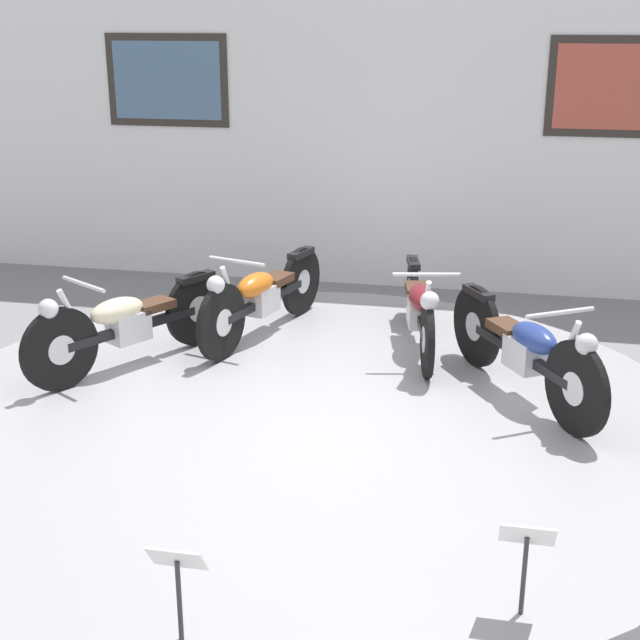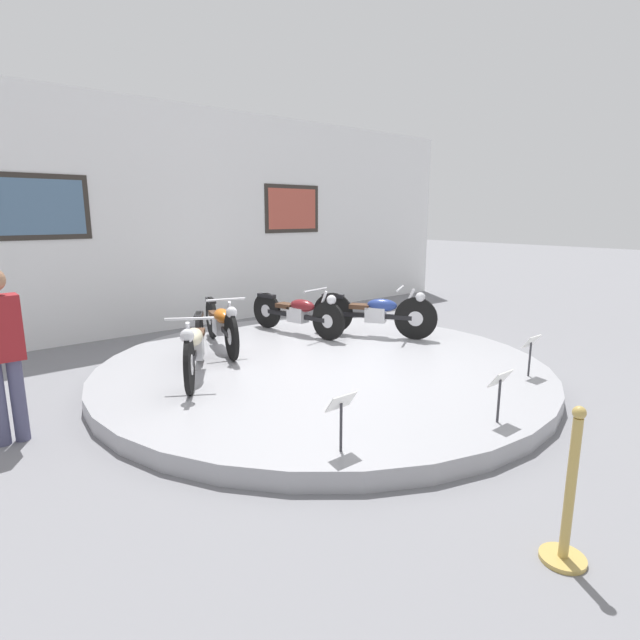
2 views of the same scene
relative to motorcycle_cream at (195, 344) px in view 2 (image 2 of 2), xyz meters
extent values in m
plane|color=slate|center=(1.56, -0.54, -0.58)|extent=(60.00, 60.00, 0.00)
cylinder|color=#99999E|center=(1.56, -0.54, -0.49)|extent=(5.85, 5.85, 0.19)
cube|color=white|center=(1.56, 3.43, 1.44)|extent=(14.00, 0.20, 4.05)
cube|color=#2D2823|center=(-0.84, 3.32, 1.64)|extent=(1.40, 0.02, 1.00)
cube|color=slate|center=(-0.84, 3.32, 1.64)|extent=(1.24, 0.02, 0.84)
cube|color=#2D2823|center=(3.96, 3.32, 1.64)|extent=(1.40, 0.02, 1.00)
cube|color=#B24C3D|center=(3.96, 3.32, 1.64)|extent=(1.24, 0.02, 0.84)
cylinder|color=black|center=(-0.33, -0.54, -0.06)|extent=(0.38, 0.59, 0.65)
cylinder|color=silver|center=(-0.33, -0.54, -0.06)|extent=(0.17, 0.23, 0.23)
cylinder|color=black|center=(0.37, 0.61, -0.06)|extent=(0.38, 0.59, 0.65)
cylinder|color=silver|center=(0.37, 0.61, -0.06)|extent=(0.17, 0.23, 0.23)
cube|color=black|center=(0.02, 0.03, -0.06)|extent=(0.70, 1.10, 0.07)
cube|color=silver|center=(0.00, 0.00, -0.04)|extent=(0.34, 0.38, 0.24)
ellipsoid|color=beige|center=(-0.05, -0.08, 0.12)|extent=(0.44, 0.52, 0.20)
cube|color=#472D1E|center=(0.13, 0.22, 0.08)|extent=(0.34, 0.38, 0.07)
cube|color=black|center=(0.37, 0.61, 0.21)|extent=(0.27, 0.36, 0.06)
cylinder|color=silver|center=(-0.25, -0.42, 0.14)|extent=(0.17, 0.24, 0.54)
cylinder|color=silver|center=(-0.19, -0.32, 0.40)|extent=(0.48, 0.31, 0.03)
sphere|color=silver|center=(-0.36, -0.59, 0.28)|extent=(0.15, 0.15, 0.15)
cylinder|color=black|center=(0.68, 0.31, -0.07)|extent=(0.24, 0.64, 0.65)
cylinder|color=silver|center=(0.68, 0.31, -0.07)|extent=(0.13, 0.24, 0.23)
cylinder|color=black|center=(1.06, 1.61, -0.07)|extent=(0.24, 0.64, 0.65)
cylinder|color=silver|center=(1.06, 1.61, -0.07)|extent=(0.13, 0.24, 0.23)
cube|color=black|center=(0.87, 0.96, -0.07)|extent=(0.42, 1.21, 0.07)
cube|color=silver|center=(0.86, 0.92, -0.05)|extent=(0.28, 0.36, 0.24)
ellipsoid|color=#D16619|center=(0.83, 0.82, 0.11)|extent=(0.35, 0.52, 0.20)
cube|color=#472D1E|center=(0.94, 1.17, 0.07)|extent=(0.28, 0.36, 0.07)
cube|color=black|center=(1.06, 1.61, 0.21)|extent=(0.20, 0.37, 0.06)
cylinder|color=silver|center=(0.72, 0.45, 0.13)|extent=(0.11, 0.25, 0.54)
cylinder|color=silver|center=(0.76, 0.56, 0.39)|extent=(0.53, 0.18, 0.03)
sphere|color=silver|center=(0.67, 0.25, 0.27)|extent=(0.15, 0.15, 0.15)
cylinder|color=black|center=(2.38, 0.29, -0.09)|extent=(0.17, 0.61, 0.61)
cylinder|color=silver|center=(2.38, 0.29, -0.09)|extent=(0.10, 0.22, 0.21)
cylinder|color=black|center=(2.13, 1.62, -0.09)|extent=(0.17, 0.61, 0.61)
cylinder|color=silver|center=(2.13, 1.62, -0.09)|extent=(0.10, 0.22, 0.21)
cube|color=black|center=(2.25, 0.96, -0.09)|extent=(0.30, 1.23, 0.07)
cube|color=silver|center=(2.26, 0.92, -0.07)|extent=(0.26, 0.35, 0.24)
ellipsoid|color=maroon|center=(2.28, 0.82, 0.09)|extent=(0.31, 0.51, 0.20)
cube|color=#472D1E|center=(2.21, 1.17, 0.05)|extent=(0.26, 0.35, 0.07)
cube|color=black|center=(2.13, 1.62, 0.17)|extent=(0.17, 0.37, 0.06)
cylinder|color=silver|center=(2.35, 0.44, 0.11)|extent=(0.09, 0.25, 0.54)
cylinder|color=silver|center=(2.33, 0.55, 0.37)|extent=(0.54, 0.13, 0.03)
sphere|color=silver|center=(2.39, 0.24, 0.25)|extent=(0.15, 0.15, 0.15)
cylinder|color=black|center=(3.46, -0.54, -0.06)|extent=(0.40, 0.60, 0.67)
cylinder|color=silver|center=(3.46, -0.54, -0.06)|extent=(0.18, 0.23, 0.23)
cylinder|color=black|center=(2.75, 0.61, -0.06)|extent=(0.40, 0.60, 0.67)
cylinder|color=silver|center=(2.75, 0.61, -0.06)|extent=(0.18, 0.23, 0.23)
cube|color=black|center=(3.11, 0.03, -0.06)|extent=(0.71, 1.09, 0.07)
cube|color=silver|center=(3.13, 0.00, -0.04)|extent=(0.34, 0.38, 0.24)
ellipsoid|color=navy|center=(3.18, -0.08, 0.12)|extent=(0.44, 0.52, 0.20)
cube|color=#472D1E|center=(2.99, 0.22, 0.08)|extent=(0.34, 0.38, 0.07)
cube|color=black|center=(2.75, 0.61, 0.23)|extent=(0.27, 0.36, 0.06)
cylinder|color=silver|center=(3.38, -0.41, 0.14)|extent=(0.17, 0.24, 0.54)
cylinder|color=silver|center=(3.33, -0.32, 0.40)|extent=(0.48, 0.31, 0.03)
sphere|color=silver|center=(3.49, -0.59, 0.28)|extent=(0.15, 0.15, 0.15)
cylinder|color=#333338|center=(0.03, -2.61, -0.18)|extent=(0.02, 0.02, 0.42)
cube|color=white|center=(0.03, -2.61, 0.04)|extent=(0.26, 0.11, 0.15)
cylinder|color=#333338|center=(1.56, -3.11, -0.18)|extent=(0.02, 0.02, 0.42)
cube|color=white|center=(1.56, -3.11, 0.04)|extent=(0.26, 0.11, 0.15)
cylinder|color=#333338|center=(3.10, -2.61, -0.18)|extent=(0.02, 0.02, 0.42)
cube|color=white|center=(3.10, -2.61, 0.04)|extent=(0.26, 0.11, 0.15)
cylinder|color=#4C4C6B|center=(-1.90, -0.20, -0.18)|extent=(0.13, 0.13, 0.81)
cylinder|color=tan|center=(0.37, -4.30, -0.57)|extent=(0.28, 0.28, 0.03)
cylinder|color=tan|center=(0.37, -4.30, -0.11)|extent=(0.06, 0.06, 0.95)
sphere|color=tan|center=(0.37, -4.30, 0.40)|extent=(0.08, 0.08, 0.08)
camera|label=1|loc=(2.87, -6.32, 2.34)|focal=50.00mm
camera|label=2|loc=(-2.55, -5.44, 1.54)|focal=28.00mm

